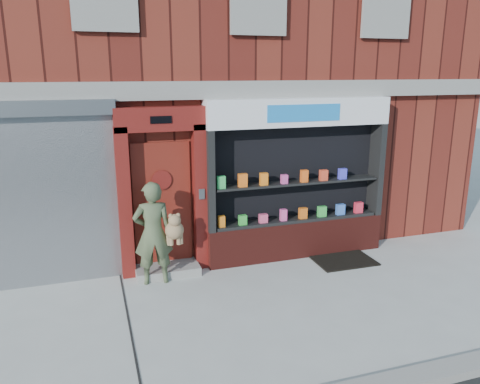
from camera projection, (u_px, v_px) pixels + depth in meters
name	position (u px, v px, depth m)	size (l,w,h in m)	color
ground	(238.00, 313.00, 6.90)	(80.00, 80.00, 0.00)	#9E9E99
building	(162.00, 48.00, 11.40)	(12.00, 8.16, 8.00)	#511812
shutter_bay	(18.00, 186.00, 7.33)	(3.10, 0.30, 3.04)	gray
red_door_bay	(163.00, 192.00, 8.01)	(1.52, 0.58, 2.90)	#5E1310
pharmacy_bay	(297.00, 186.00, 8.74)	(3.50, 0.41, 3.00)	#531813
woman	(155.00, 233.00, 7.70)	(0.84, 0.45, 1.75)	#475336
doormat	(344.00, 261.00, 8.78)	(1.10, 0.77, 0.03)	black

